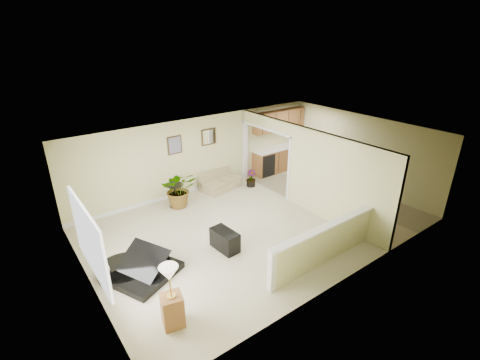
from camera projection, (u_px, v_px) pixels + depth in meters
floor at (257, 224)px, 9.86m from camera, size 9.00×9.00×0.00m
back_wall at (201, 154)px, 11.57m from camera, size 9.00×0.04×2.50m
front_wall at (350, 231)px, 7.15m from camera, size 9.00×0.04×2.50m
left_wall at (83, 238)px, 6.90m from camera, size 0.04×6.00×2.50m
right_wall at (360, 151)px, 11.82m from camera, size 0.04×6.00×2.50m
ceiling at (259, 139)px, 8.87m from camera, size 9.00×6.00×0.04m
kitchen_vinyl at (330, 195)px, 11.58m from camera, size 2.70×6.00×0.01m
interior_partition at (299, 167)px, 10.54m from camera, size 0.18×5.99×2.50m
pony_half_wall at (323, 244)px, 8.00m from camera, size 3.42×0.22×1.00m
left_window at (89, 240)px, 6.46m from camera, size 0.05×2.15×1.45m
wall_art_left at (175, 145)px, 10.83m from camera, size 0.48×0.04×0.58m
wall_mirror at (209, 137)px, 11.50m from camera, size 0.55×0.04×0.55m
kitchen_cabinets at (277, 149)px, 13.27m from camera, size 2.36×0.65×2.33m
piano at (139, 253)px, 7.63m from camera, size 1.95×1.91×1.29m
piano_bench at (225, 240)px, 8.62m from camera, size 0.45×0.80×0.51m
loveseat at (220, 180)px, 11.96m from camera, size 1.51×1.03×0.78m
accent_table at (175, 192)px, 10.63m from camera, size 0.51×0.51×0.75m
palm_plant at (179, 189)px, 10.62m from camera, size 1.32×1.24×1.17m
small_plant at (251, 179)px, 12.13m from camera, size 0.43×0.43×0.60m
lamp_stand at (172, 301)px, 6.27m from camera, size 0.46×0.46×1.30m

